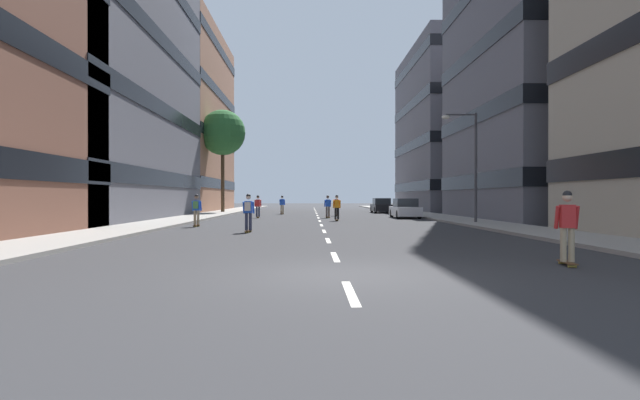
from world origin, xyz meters
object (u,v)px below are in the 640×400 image
skater_2 (336,204)px  skater_7 (567,224)px  street_tree_near (223,133)px  parked_car_mid (381,206)px  skater_5 (328,205)px  streetlamp_right (470,155)px  parked_car_near (405,209)px  skater_3 (337,206)px  skater_6 (282,204)px  skater_0 (196,208)px  skater_1 (248,210)px  skater_4 (258,205)px

skater_2 → skater_7: bearing=-83.1°
street_tree_near → parked_car_mid: bearing=1.5°
skater_2 → skater_7: same height
skater_5 → streetlamp_right: bearing=-48.9°
parked_car_near → street_tree_near: size_ratio=0.42×
street_tree_near → streetlamp_right: 28.27m
skater_7 → skater_2: bearing=96.9°
skater_5 → street_tree_near: bearing=131.0°
skater_3 → skater_5: same height
skater_6 → parked_car_near: bearing=-40.5°
skater_0 → skater_5: (7.62, 11.34, -0.03)m
skater_1 → skater_2: same height
skater_7 → skater_5: bearing=99.9°
parked_car_near → skater_0: size_ratio=2.47×
parked_car_near → skater_6: (-10.03, 8.58, 0.29)m
skater_0 → skater_7: 19.80m
skater_2 → skater_6: (-4.93, 4.05, -0.03)m
parked_car_near → skater_1: bearing=-123.7°
parked_car_near → streetlamp_right: size_ratio=0.68×
skater_1 → skater_2: (5.15, 19.89, 0.00)m
parked_car_near → skater_6: skater_6 is taller
streetlamp_right → skater_3: streetlamp_right is taller
street_tree_near → skater_2: street_tree_near is taller
skater_7 → streetlamp_right: bearing=78.9°
parked_car_near → skater_4: size_ratio=2.47×
skater_3 → skater_6: same height
skater_6 → street_tree_near: bearing=150.3°
street_tree_near → streetlamp_right: (18.39, -21.09, -4.02)m
skater_2 → skater_7: size_ratio=1.00×
skater_3 → skater_4: size_ratio=1.00×
skater_2 → skater_4: bearing=-147.3°
street_tree_near → skater_4: size_ratio=5.83×
parked_car_mid → skater_3: bearing=-108.2°
skater_0 → skater_1: bearing=-52.3°
parked_car_near → skater_3: 7.06m
streetlamp_right → skater_4: 16.81m
skater_3 → skater_4: same height
skater_0 → skater_5: 13.66m
skater_1 → parked_car_mid: bearing=69.9°
skater_3 → skater_7: bearing=-79.2°
street_tree_near → streetlamp_right: street_tree_near is taller
parked_car_mid → street_tree_near: (-16.28, -0.43, 7.46)m
parked_car_mid → skater_3: skater_3 is taller
street_tree_near → skater_1: 29.05m
skater_4 → skater_5: size_ratio=1.00×
streetlamp_right → skater_0: (-15.74, -2.04, -3.12)m
skater_0 → skater_4: size_ratio=1.00×
skater_0 → skater_1: (3.38, -4.37, 0.00)m
parked_car_mid → skater_1: (-10.25, -27.94, 0.32)m
skater_5 → skater_6: 9.16m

